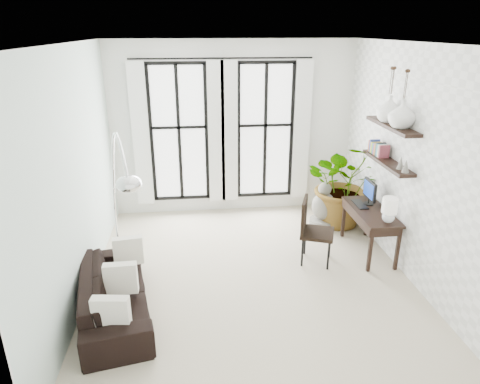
{
  "coord_description": "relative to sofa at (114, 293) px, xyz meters",
  "views": [
    {
      "loc": [
        -0.75,
        -5.3,
        3.37
      ],
      "look_at": [
        -0.12,
        0.3,
        1.2
      ],
      "focal_mm": 32.0,
      "sensor_mm": 36.0,
      "label": 1
    }
  ],
  "objects": [
    {
      "name": "floor",
      "position": [
        1.8,
        0.66,
        -0.29
      ],
      "size": [
        5.0,
        5.0,
        0.0
      ],
      "primitive_type": "plane",
      "color": "beige",
      "rests_on": "ground"
    },
    {
      "name": "ceiling",
      "position": [
        1.8,
        0.66,
        2.91
      ],
      "size": [
        5.0,
        5.0,
        0.0
      ],
      "primitive_type": "plane",
      "color": "white",
      "rests_on": "wall_back"
    },
    {
      "name": "wall_left",
      "position": [
        -0.45,
        0.66,
        1.31
      ],
      "size": [
        0.0,
        5.0,
        5.0
      ],
      "primitive_type": "plane",
      "rotation": [
        1.57,
        0.0,
        1.57
      ],
      "color": "silver",
      "rests_on": "floor"
    },
    {
      "name": "wall_right",
      "position": [
        4.05,
        0.66,
        1.31
      ],
      "size": [
        0.0,
        5.0,
        5.0
      ],
      "primitive_type": "plane",
      "rotation": [
        1.57,
        0.0,
        -1.57
      ],
      "color": "white",
      "rests_on": "floor"
    },
    {
      "name": "wall_back",
      "position": [
        1.8,
        3.16,
        1.31
      ],
      "size": [
        4.5,
        0.0,
        4.5
      ],
      "primitive_type": "plane",
      "rotation": [
        1.57,
        0.0,
        0.0
      ],
      "color": "white",
      "rests_on": "floor"
    },
    {
      "name": "windows",
      "position": [
        1.6,
        3.09,
        1.27
      ],
      "size": [
        3.26,
        0.13,
        2.65
      ],
      "color": "white",
      "rests_on": "wall_back"
    },
    {
      "name": "wall_shelves",
      "position": [
        3.91,
        1.2,
        1.44
      ],
      "size": [
        0.25,
        1.3,
        0.6
      ],
      "color": "black",
      "rests_on": "wall_right"
    },
    {
      "name": "sofa",
      "position": [
        0.0,
        0.0,
        0.0
      ],
      "size": [
        1.13,
        2.08,
        0.58
      ],
      "primitive_type": "imported",
      "rotation": [
        0.0,
        0.0,
        1.76
      ],
      "color": "black",
      "rests_on": "floor"
    },
    {
      "name": "throw_pillows",
      "position": [
        0.1,
        0.0,
        0.21
      ],
      "size": [
        0.4,
        1.52,
        0.4
      ],
      "color": "white",
      "rests_on": "sofa"
    },
    {
      "name": "plant",
      "position": [
        3.7,
        2.25,
        0.5
      ],
      "size": [
        1.5,
        1.33,
        1.57
      ],
      "primitive_type": "imported",
      "rotation": [
        0.0,
        0.0,
        -0.07
      ],
      "color": "#2D7228",
      "rests_on": "floor"
    },
    {
      "name": "desk",
      "position": [
        3.75,
        1.1,
        0.4
      ],
      "size": [
        0.52,
        1.23,
        1.12
      ],
      "color": "black",
      "rests_on": "floor"
    },
    {
      "name": "desk_chair",
      "position": [
        2.77,
        1.0,
        0.29
      ],
      "size": [
        0.62,
        0.62,
        1.01
      ],
      "rotation": [
        0.0,
        0.0,
        -0.36
      ],
      "color": "black",
      "rests_on": "floor"
    },
    {
      "name": "arc_lamp",
      "position": [
        0.1,
        0.58,
        1.42
      ],
      "size": [
        0.71,
        1.38,
        2.21
      ],
      "color": "silver",
      "rests_on": "floor"
    },
    {
      "name": "buddha",
      "position": [
        3.32,
        2.18,
        0.06
      ],
      "size": [
        0.46,
        0.46,
        0.83
      ],
      "color": "gray",
      "rests_on": "floor"
    },
    {
      "name": "vase_a",
      "position": [
        3.91,
        0.91,
        1.98
      ],
      "size": [
        0.37,
        0.37,
        0.38
      ],
      "primitive_type": "imported",
      "color": "white",
      "rests_on": "shelf_upper"
    },
    {
      "name": "vase_b",
      "position": [
        3.91,
        1.31,
        1.98
      ],
      "size": [
        0.37,
        0.37,
        0.38
      ],
      "primitive_type": "imported",
      "color": "white",
      "rests_on": "shelf_upper"
    }
  ]
}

